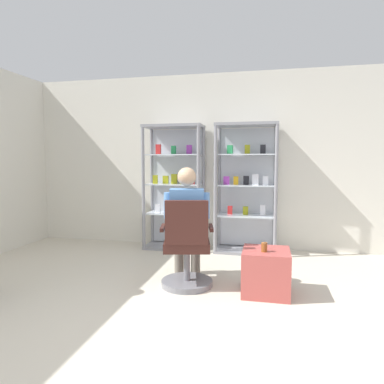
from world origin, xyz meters
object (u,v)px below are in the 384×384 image
(display_cabinet_left, at_px, (175,186))
(office_chair, at_px, (187,251))
(storage_crate, at_px, (266,272))
(tea_glass, at_px, (264,247))
(seated_shopkeeper, at_px, (187,219))
(display_cabinet_right, at_px, (246,187))

(display_cabinet_left, bearing_deg, office_chair, -70.66)
(storage_crate, xyz_separation_m, tea_glass, (-0.02, -0.07, 0.27))
(display_cabinet_left, xyz_separation_m, storage_crate, (1.41, -1.65, -0.73))
(seated_shopkeeper, distance_m, tea_glass, 0.90)
(display_cabinet_right, bearing_deg, display_cabinet_left, -179.93)
(display_cabinet_left, distance_m, tea_glass, 2.26)
(office_chair, xyz_separation_m, storage_crate, (0.83, 0.01, -0.17))
(storage_crate, distance_m, tea_glass, 0.28)
(display_cabinet_right, height_order, storage_crate, display_cabinet_right)
(seated_shopkeeper, xyz_separation_m, storage_crate, (0.87, -0.15, -0.49))
(display_cabinet_left, relative_size, office_chair, 1.98)
(display_cabinet_left, bearing_deg, seated_shopkeeper, -69.97)
(display_cabinet_right, distance_m, seated_shopkeeper, 1.62)
(display_cabinet_left, xyz_separation_m, tea_glass, (1.39, -1.72, -0.46))
(display_cabinet_right, distance_m, tea_glass, 1.81)
(display_cabinet_right, height_order, seated_shopkeeper, display_cabinet_right)
(display_cabinet_left, bearing_deg, tea_glass, -51.08)
(office_chair, bearing_deg, tea_glass, -4.69)
(seated_shopkeeper, height_order, storage_crate, seated_shopkeeper)
(seated_shopkeeper, bearing_deg, tea_glass, -14.97)
(office_chair, height_order, tea_glass, office_chair)
(display_cabinet_right, height_order, tea_glass, display_cabinet_right)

